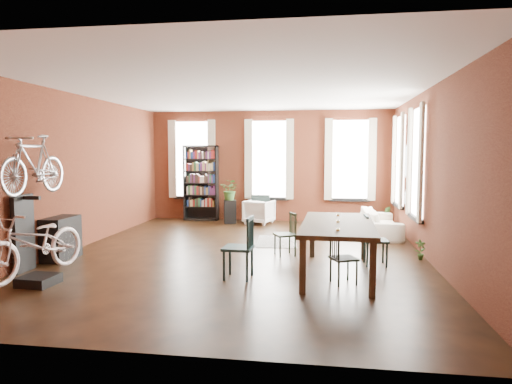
% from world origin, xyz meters
% --- Properties ---
extents(room, '(9.00, 9.04, 3.22)m').
position_xyz_m(room, '(0.25, 0.62, 2.14)').
color(room, black).
rests_on(room, ground).
extents(dining_table, '(1.22, 2.55, 0.86)m').
position_xyz_m(dining_table, '(1.81, -1.20, 0.43)').
color(dining_table, '#433828').
rests_on(dining_table, ground).
extents(dining_chair_a, '(0.48, 0.48, 0.99)m').
position_xyz_m(dining_chair_a, '(0.24, -1.68, 0.49)').
color(dining_chair_a, '#1B3B3D').
rests_on(dining_chair_a, ground).
extents(dining_chair_b, '(0.50, 0.50, 0.82)m').
position_xyz_m(dining_chair_b, '(0.84, 0.04, 0.41)').
color(dining_chair_b, black).
rests_on(dining_chair_b, ground).
extents(dining_chair_c, '(0.48, 0.48, 0.78)m').
position_xyz_m(dining_chair_c, '(1.88, -1.73, 0.39)').
color(dining_chair_c, black).
rests_on(dining_chair_c, ground).
extents(dining_chair_d, '(0.43, 0.43, 0.89)m').
position_xyz_m(dining_chair_d, '(2.50, -0.48, 0.44)').
color(dining_chair_d, '#193838').
rests_on(dining_chair_d, ground).
extents(bookshelf, '(1.00, 0.32, 2.20)m').
position_xyz_m(bookshelf, '(-2.00, 4.30, 1.10)').
color(bookshelf, black).
rests_on(bookshelf, ground).
extents(white_armchair, '(0.88, 0.85, 0.74)m').
position_xyz_m(white_armchair, '(-0.22, 3.90, 0.37)').
color(white_armchair, white).
rests_on(white_armchair, ground).
extents(cream_sofa, '(0.61, 2.08, 0.81)m').
position_xyz_m(cream_sofa, '(2.95, 2.60, 0.41)').
color(cream_sofa, beige).
rests_on(cream_sofa, ground).
extents(striped_rug, '(1.00, 1.47, 0.01)m').
position_xyz_m(striped_rug, '(0.54, 1.37, 0.01)').
color(striped_rug, black).
rests_on(striped_rug, ground).
extents(bike_trainer, '(0.52, 0.52, 0.14)m').
position_xyz_m(bike_trainer, '(-2.68, -2.49, 0.07)').
color(bike_trainer, black).
rests_on(bike_trainer, ground).
extents(bike_wall_rack, '(0.16, 0.60, 1.30)m').
position_xyz_m(bike_wall_rack, '(-3.40, -1.80, 0.65)').
color(bike_wall_rack, black).
rests_on(bike_wall_rack, ground).
extents(console_table, '(0.40, 0.80, 0.80)m').
position_xyz_m(console_table, '(-3.28, -0.90, 0.40)').
color(console_table, black).
rests_on(console_table, ground).
extents(plant_stand, '(0.41, 0.41, 0.66)m').
position_xyz_m(plant_stand, '(-1.03, 3.82, 0.33)').
color(plant_stand, black).
rests_on(plant_stand, ground).
extents(plant_by_sofa, '(0.46, 0.65, 0.26)m').
position_xyz_m(plant_by_sofa, '(3.18, 3.63, 0.13)').
color(plant_by_sofa, '#295120').
rests_on(plant_by_sofa, ground).
extents(plant_small, '(0.28, 0.42, 0.14)m').
position_xyz_m(plant_small, '(3.37, 0.05, 0.07)').
color(plant_small, '#335F26').
rests_on(plant_small, ground).
extents(bicycle_floor, '(0.83, 1.10, 1.91)m').
position_xyz_m(bicycle_floor, '(-2.70, -2.48, 1.10)').
color(bicycle_floor, silver).
rests_on(bicycle_floor, bike_trainer).
extents(bicycle_hung, '(0.47, 1.00, 1.66)m').
position_xyz_m(bicycle_hung, '(-3.15, -1.80, 2.13)').
color(bicycle_hung, '#A5A8AD').
rests_on(bicycle_hung, bike_wall_rack).
extents(plant_on_stand, '(0.65, 0.70, 0.46)m').
position_xyz_m(plant_on_stand, '(-1.02, 3.80, 0.89)').
color(plant_on_stand, '#2D5622').
rests_on(plant_on_stand, plant_stand).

